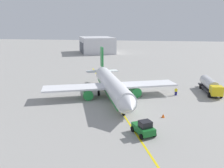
{
  "coord_description": "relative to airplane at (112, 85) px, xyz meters",
  "views": [
    {
      "loc": [
        46.05,
        8.82,
        14.91
      ],
      "look_at": [
        0.0,
        0.0,
        3.0
      ],
      "focal_mm": 36.61,
      "sensor_mm": 36.0,
      "label": 1
    }
  ],
  "objects": [
    {
      "name": "airplane",
      "position": [
        0.0,
        0.0,
        0.0
      ],
      "size": [
        30.84,
        28.56,
        9.59
      ],
      "color": "white",
      "rests_on": "ground"
    },
    {
      "name": "fuel_tanker",
      "position": [
        -7.66,
        21.67,
        -0.88
      ],
      "size": [
        11.3,
        3.45,
        3.15
      ],
      "color": "#2D2D33",
      "rests_on": "ground"
    },
    {
      "name": "distant_hangar",
      "position": [
        -82.43,
        -24.82,
        1.79
      ],
      "size": [
        29.93,
        26.12,
        8.82
      ],
      "color": "silver",
      "rests_on": "ground"
    },
    {
      "name": "ground_plane",
      "position": [
        0.47,
        0.19,
        -2.62
      ],
      "size": [
        400.0,
        400.0,
        0.0
      ],
      "primitive_type": "plane",
      "color": "#9E9B96"
    },
    {
      "name": "pushback_tug",
      "position": [
        16.6,
        7.83,
        -1.61
      ],
      "size": [
        4.11,
        3.79,
        2.2
      ],
      "color": "#196B28",
      "rests_on": "ground"
    },
    {
      "name": "safety_cone_nose",
      "position": [
        9.69,
        10.73,
        -2.31
      ],
      "size": [
        0.55,
        0.55,
        0.62
      ],
      "primitive_type": "cone",
      "color": "#F2590F",
      "rests_on": "ground"
    },
    {
      "name": "taxi_line_marking",
      "position": [
        0.47,
        0.19,
        -2.61
      ],
      "size": [
        66.7,
        27.48,
        0.01
      ],
      "primitive_type": "cube",
      "rotation": [
        0.0,
        0.0,
        0.39
      ],
      "color": "yellow",
      "rests_on": "ground"
    },
    {
      "name": "refueling_worker",
      "position": [
        -3.83,
        13.8,
        -1.79
      ],
      "size": [
        0.51,
        0.61,
        1.71
      ],
      "color": "navy",
      "rests_on": "ground"
    }
  ]
}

